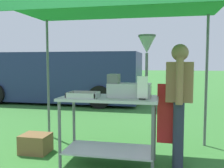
% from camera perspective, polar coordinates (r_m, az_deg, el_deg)
% --- Properties ---
extents(ground_plane, '(70.00, 70.00, 0.00)m').
position_cam_1_polar(ground_plane, '(8.23, 6.51, -4.74)').
color(ground_plane, '#33702D').
extents(stall_canopy, '(2.96, 2.07, 2.18)m').
position_cam_1_polar(stall_canopy, '(3.51, -0.35, 16.71)').
color(stall_canopy, slate).
rests_on(stall_canopy, ground).
extents(donut_cart, '(1.28, 0.63, 0.92)m').
position_cam_1_polar(donut_cart, '(3.42, -0.68, -7.36)').
color(donut_cart, '#B7B7BC').
rests_on(donut_cart, ground).
extents(donut_tray, '(0.39, 0.30, 0.07)m').
position_cam_1_polar(donut_tray, '(3.33, -6.41, -2.65)').
color(donut_tray, '#B7B7BC').
rests_on(donut_tray, donut_cart).
extents(donut_fryer, '(0.61, 0.28, 0.80)m').
position_cam_1_polar(donut_fryer, '(3.35, 4.58, 1.38)').
color(donut_fryer, '#B7B7BC').
rests_on(donut_fryer, donut_cart).
extents(menu_sign, '(0.13, 0.05, 0.29)m').
position_cam_1_polar(menu_sign, '(3.13, 6.80, -1.22)').
color(menu_sign, black).
rests_on(menu_sign, donut_cart).
extents(vendor, '(0.46, 0.53, 1.61)m').
position_cam_1_polar(vendor, '(3.47, 14.61, -3.09)').
color(vendor, '#2D3347').
rests_on(vendor, ground).
extents(supply_crate, '(0.42, 0.36, 0.28)m').
position_cam_1_polar(supply_crate, '(4.16, -16.65, -12.58)').
color(supply_crate, brown).
rests_on(supply_crate, ground).
extents(van_navy, '(5.67, 2.14, 1.69)m').
position_cam_1_polar(van_navy, '(9.05, -12.12, 1.65)').
color(van_navy, navy).
rests_on(van_navy, ground).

